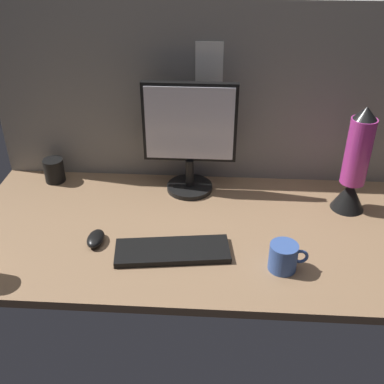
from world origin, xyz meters
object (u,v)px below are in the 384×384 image
at_px(keyboard, 172,251).
at_px(monitor, 190,135).
at_px(mouse, 96,239).
at_px(mug_black_travel, 54,170).
at_px(lava_lamp, 355,168).
at_px(mug_ceramic_blue, 284,257).

bearing_deg(keyboard, monitor, 78.59).
xyz_separation_m(mouse, mug_black_travel, (-0.26, 0.40, 0.03)).
xyz_separation_m(keyboard, mug_black_travel, (-0.52, 0.44, 0.04)).
height_order(mouse, lava_lamp, lava_lamp).
distance_m(monitor, lava_lamp, 0.61).
distance_m(mouse, lava_lamp, 0.94).
bearing_deg(lava_lamp, mug_ceramic_blue, -127.35).
bearing_deg(keyboard, mug_black_travel, 132.84).
bearing_deg(mug_black_travel, keyboard, -39.79).
bearing_deg(lava_lamp, mouse, -163.13).
height_order(mouse, mug_black_travel, mug_black_travel).
bearing_deg(mouse, lava_lamp, 18.42).
bearing_deg(mug_ceramic_blue, mouse, 171.54).
relative_size(monitor, keyboard, 1.17).
relative_size(mug_black_travel, lava_lamp, 0.24).
height_order(monitor, mouse, monitor).
distance_m(keyboard, lava_lamp, 0.71).
height_order(keyboard, mouse, mouse).
height_order(mouse, mug_ceramic_blue, mug_ceramic_blue).
distance_m(monitor, keyboard, 0.47).
relative_size(monitor, mouse, 4.52).
distance_m(mug_black_travel, lava_lamp, 1.16).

